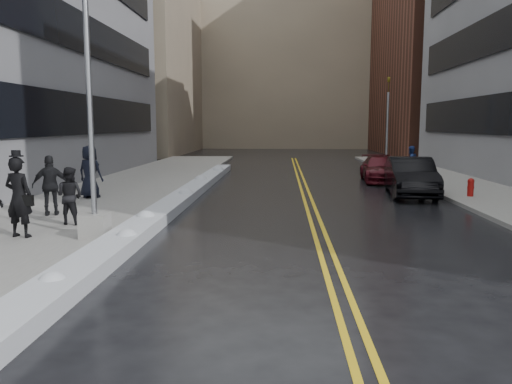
# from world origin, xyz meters

# --- Properties ---
(ground) EXTENTS (160.00, 160.00, 0.00)m
(ground) POSITION_xyz_m (0.00, 0.00, 0.00)
(ground) COLOR black
(ground) RESTS_ON ground
(sidewalk_west) EXTENTS (5.50, 50.00, 0.15)m
(sidewalk_west) POSITION_xyz_m (-5.75, 10.00, 0.07)
(sidewalk_west) COLOR gray
(sidewalk_west) RESTS_ON ground
(sidewalk_east) EXTENTS (4.00, 50.00, 0.15)m
(sidewalk_east) POSITION_xyz_m (10.00, 10.00, 0.07)
(sidewalk_east) COLOR gray
(sidewalk_east) RESTS_ON ground
(lane_line_left) EXTENTS (0.12, 50.00, 0.01)m
(lane_line_left) POSITION_xyz_m (2.35, 10.00, 0.00)
(lane_line_left) COLOR gold
(lane_line_left) RESTS_ON ground
(lane_line_right) EXTENTS (0.12, 50.00, 0.01)m
(lane_line_right) POSITION_xyz_m (2.65, 10.00, 0.00)
(lane_line_right) COLOR gold
(lane_line_right) RESTS_ON ground
(snow_ridge) EXTENTS (0.90, 30.00, 0.34)m
(snow_ridge) POSITION_xyz_m (-2.45, 8.00, 0.17)
(snow_ridge) COLOR silver
(snow_ridge) RESTS_ON ground
(building_west_far) EXTENTS (14.00, 22.00, 18.00)m
(building_west_far) POSITION_xyz_m (-15.50, 44.00, 9.00)
(building_west_far) COLOR gray
(building_west_far) RESTS_ON ground
(building_east_far) EXTENTS (14.00, 20.00, 28.00)m
(building_east_far) POSITION_xyz_m (19.00, 42.00, 14.00)
(building_east_far) COLOR #562D21
(building_east_far) RESTS_ON ground
(building_far) EXTENTS (36.00, 16.00, 22.00)m
(building_far) POSITION_xyz_m (2.00, 60.00, 11.00)
(building_far) COLOR gray
(building_far) RESTS_ON ground
(lamppost) EXTENTS (0.65, 0.65, 7.62)m
(lamppost) POSITION_xyz_m (-3.30, 2.00, 2.53)
(lamppost) COLOR gray
(lamppost) RESTS_ON sidewalk_west
(fire_hydrant) EXTENTS (0.26, 0.26, 0.73)m
(fire_hydrant) POSITION_xyz_m (9.00, 10.00, 0.55)
(fire_hydrant) COLOR maroon
(fire_hydrant) RESTS_ON sidewalk_east
(traffic_signal) EXTENTS (0.16, 0.20, 6.00)m
(traffic_signal) POSITION_xyz_m (8.50, 24.00, 3.40)
(traffic_signal) COLOR gray
(traffic_signal) RESTS_ON sidewalk_east
(pedestrian_fedora) EXTENTS (0.83, 0.62, 2.05)m
(pedestrian_fedora) POSITION_xyz_m (-5.20, 1.92, 1.18)
(pedestrian_fedora) COLOR black
(pedestrian_fedora) RESTS_ON sidewalk_west
(pedestrian_b) EXTENTS (0.89, 0.75, 1.65)m
(pedestrian_b) POSITION_xyz_m (-4.64, 3.64, 0.97)
(pedestrian_b) COLOR black
(pedestrian_b) RESTS_ON sidewalk_west
(pedestrian_c) EXTENTS (1.13, 0.89, 2.05)m
(pedestrian_c) POSITION_xyz_m (-6.04, 8.79, 1.17)
(pedestrian_c) COLOR black
(pedestrian_c) RESTS_ON sidewalk_west
(pedestrian_d) EXTENTS (1.20, 0.82, 1.90)m
(pedestrian_d) POSITION_xyz_m (-5.82, 4.99, 1.10)
(pedestrian_d) COLOR black
(pedestrian_d) RESTS_ON sidewalk_west
(pedestrian_east) EXTENTS (1.03, 0.95, 1.69)m
(pedestrian_east) POSITION_xyz_m (8.54, 17.69, 0.99)
(pedestrian_east) COLOR navy
(pedestrian_east) RESTS_ON sidewalk_east
(car_black) EXTENTS (2.21, 5.12, 1.64)m
(car_black) POSITION_xyz_m (6.86, 10.96, 0.82)
(car_black) COLOR black
(car_black) RESTS_ON ground
(car_maroon) EXTENTS (2.20, 4.78, 1.35)m
(car_maroon) POSITION_xyz_m (6.66, 16.34, 0.68)
(car_maroon) COLOR #440A12
(car_maroon) RESTS_ON ground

